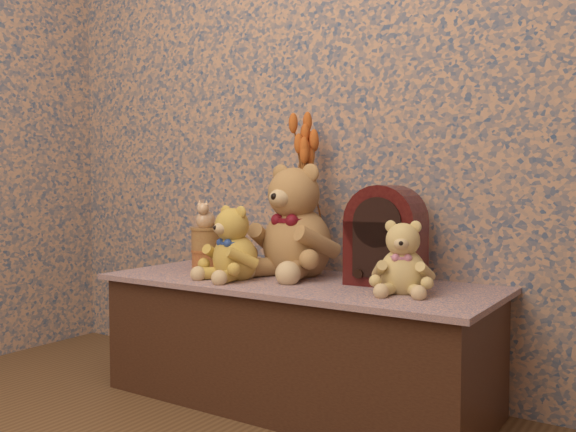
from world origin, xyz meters
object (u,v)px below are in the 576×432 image
at_px(cat_figurine, 206,214).
at_px(teddy_medium, 235,240).
at_px(cathedral_radio, 386,235).
at_px(ceramic_vase, 307,248).
at_px(biscuit_tin_lower, 206,261).
at_px(teddy_large, 297,216).
at_px(teddy_small, 403,254).

bearing_deg(cat_figurine, teddy_medium, -44.63).
height_order(cathedral_radio, cat_figurine, cathedral_radio).
bearing_deg(teddy_medium, ceramic_vase, 75.33).
xyz_separation_m(cathedral_radio, biscuit_tin_lower, (-0.76, -0.10, -0.13)).
height_order(teddy_large, teddy_medium, teddy_large).
distance_m(teddy_large, teddy_small, 0.53).
height_order(teddy_medium, cathedral_radio, cathedral_radio).
xyz_separation_m(biscuit_tin_lower, cat_figurine, (0.00, 0.00, 0.19)).
relative_size(teddy_small, ceramic_vase, 1.24).
distance_m(teddy_medium, teddy_small, 0.65).
height_order(teddy_large, teddy_small, teddy_large).
relative_size(teddy_medium, biscuit_tin_lower, 2.56).
bearing_deg(biscuit_tin_lower, cat_figurine, 0.00).
bearing_deg(teddy_small, cathedral_radio, 114.03).
distance_m(teddy_small, cat_figurine, 0.88).
xyz_separation_m(teddy_medium, cathedral_radio, (0.52, 0.20, 0.03)).
bearing_deg(teddy_medium, cathedral_radio, 35.88).
distance_m(teddy_large, cathedral_radio, 0.38).
bearing_deg(teddy_large, cat_figurine, -159.31).
relative_size(teddy_large, cat_figurine, 3.96).
distance_m(teddy_small, ceramic_vase, 0.53).
distance_m(cathedral_radio, biscuit_tin_lower, 0.77).
distance_m(teddy_small, cathedral_radio, 0.19).
relative_size(cathedral_radio, cat_figurine, 3.00).
xyz_separation_m(teddy_large, cathedral_radio, (0.38, -0.01, -0.06)).
relative_size(teddy_small, cat_figurine, 2.17).
xyz_separation_m(teddy_medium, biscuit_tin_lower, (-0.24, 0.11, -0.11)).
distance_m(teddy_medium, cathedral_radio, 0.56).
bearing_deg(cathedral_radio, teddy_medium, -162.94).
bearing_deg(teddy_large, ceramic_vase, 86.37).
bearing_deg(teddy_large, teddy_small, -10.79).
relative_size(teddy_medium, ceramic_vase, 1.44).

